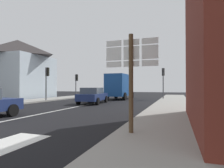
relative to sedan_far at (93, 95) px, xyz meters
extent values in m
plane|color=black|center=(0.04, -1.11, -0.76)|extent=(80.00, 80.00, 0.00)
cube|color=gray|center=(6.98, -3.11, -0.69)|extent=(2.96, 44.00, 0.14)
cube|color=gray|center=(-6.91, -3.11, -0.69)|extent=(2.96, 44.00, 0.14)
cube|color=silver|center=(0.04, -5.11, -0.75)|extent=(0.16, 12.00, 0.01)
cube|color=silver|center=(3.04, -12.11, -0.75)|extent=(1.20, 2.20, 0.01)
cube|color=silver|center=(-12.82, 3.83, 2.02)|extent=(7.61, 6.87, 5.56)
pyramid|color=#383333|center=(-12.82, 3.83, 5.93)|extent=(8.00, 7.21, 2.27)
cube|color=silver|center=(-12.82, 7.86, -0.41)|extent=(4.57, 1.20, 0.70)
cylinder|color=black|center=(-0.75, -8.35, -0.44)|extent=(0.22, 0.64, 0.64)
cube|color=navy|center=(-0.01, 0.07, -0.14)|extent=(2.14, 4.35, 0.60)
cube|color=#47515B|center=(0.02, -0.18, 0.43)|extent=(1.74, 2.24, 0.55)
cylinder|color=black|center=(-1.00, 1.33, -0.44)|extent=(0.28, 0.66, 0.64)
cylinder|color=black|center=(0.74, 1.49, -0.44)|extent=(0.28, 0.66, 0.64)
cylinder|color=black|center=(-0.75, -1.36, -0.44)|extent=(0.28, 0.66, 0.64)
cylinder|color=black|center=(0.99, -1.19, -0.44)|extent=(0.28, 0.66, 0.64)
cube|color=#19478C|center=(0.63, 5.90, 0.99)|extent=(2.29, 3.75, 2.60)
cube|color=#19478C|center=(0.69, 8.40, 0.69)|extent=(2.12, 1.35, 2.00)
cube|color=#47515B|center=(0.69, 8.45, 1.49)|extent=(1.76, 0.14, 0.70)
cylinder|color=black|center=(-0.41, 8.38, -0.31)|extent=(0.30, 0.91, 0.90)
cylinder|color=black|center=(1.79, 8.32, -0.31)|extent=(0.30, 0.91, 0.90)
cylinder|color=black|center=(-0.49, 4.98, -0.31)|extent=(0.30, 0.91, 0.90)
cylinder|color=black|center=(1.71, 4.92, -0.31)|extent=(0.30, 0.91, 0.90)
cylinder|color=brown|center=(6.03, -10.29, 0.84)|extent=(0.14, 0.14, 3.20)
cube|color=white|center=(5.45, -10.24, 2.20)|extent=(0.50, 0.03, 0.18)
cube|color=black|center=(5.45, -10.22, 2.20)|extent=(0.43, 0.01, 0.13)
cube|color=white|center=(5.45, -10.24, 1.86)|extent=(0.50, 0.03, 0.42)
cube|color=black|center=(5.45, -10.22, 1.86)|extent=(0.43, 0.01, 0.32)
cube|color=white|center=(5.45, -10.24, 1.52)|extent=(0.50, 0.03, 0.18)
cube|color=black|center=(5.45, -10.22, 1.52)|extent=(0.43, 0.01, 0.13)
cube|color=white|center=(6.03, -10.24, 2.20)|extent=(0.50, 0.03, 0.18)
cube|color=black|center=(6.03, -10.22, 2.20)|extent=(0.43, 0.01, 0.13)
cube|color=white|center=(6.03, -10.24, 1.86)|extent=(0.50, 0.03, 0.42)
cube|color=black|center=(6.03, -10.22, 1.86)|extent=(0.43, 0.01, 0.32)
cube|color=white|center=(6.03, -10.24, 1.52)|extent=(0.50, 0.03, 0.18)
cube|color=black|center=(6.03, -10.22, 1.52)|extent=(0.43, 0.01, 0.13)
cube|color=white|center=(6.61, -10.24, 2.20)|extent=(0.50, 0.03, 0.18)
cube|color=black|center=(6.61, -10.22, 2.20)|extent=(0.43, 0.01, 0.13)
cube|color=white|center=(6.61, -10.24, 1.86)|extent=(0.50, 0.03, 0.42)
cube|color=black|center=(6.61, -10.22, 1.86)|extent=(0.43, 0.01, 0.32)
cube|color=white|center=(6.61, -10.24, 1.52)|extent=(0.50, 0.03, 0.18)
cube|color=black|center=(6.61, -10.22, 1.52)|extent=(0.43, 0.01, 0.13)
cylinder|color=#47474C|center=(-5.73, 6.92, 0.87)|extent=(0.12, 0.12, 3.25)
cube|color=black|center=(-5.73, 7.12, 2.04)|extent=(0.30, 0.28, 0.90)
sphere|color=red|center=(-5.73, 7.26, 2.31)|extent=(0.18, 0.18, 0.18)
sphere|color=#3C2303|center=(-5.73, 7.26, 2.03)|extent=(0.18, 0.18, 0.18)
sphere|color=black|center=(-5.73, 7.26, 1.75)|extent=(0.18, 0.18, 0.18)
cylinder|color=#47474C|center=(-5.73, 0.68, 1.04)|extent=(0.12, 0.12, 3.60)
cube|color=black|center=(-5.73, 0.88, 2.39)|extent=(0.30, 0.28, 0.90)
sphere|color=red|center=(-5.73, 1.02, 2.66)|extent=(0.18, 0.18, 0.18)
sphere|color=#3C2303|center=(-5.73, 1.02, 2.38)|extent=(0.18, 0.18, 0.18)
sphere|color=black|center=(-5.73, 1.02, 2.10)|extent=(0.18, 0.18, 0.18)
cylinder|color=#47474C|center=(5.80, 7.55, 1.14)|extent=(0.12, 0.12, 3.79)
cube|color=black|center=(5.80, 7.75, 2.58)|extent=(0.30, 0.28, 0.90)
sphere|color=red|center=(5.80, 7.89, 2.85)|extent=(0.18, 0.18, 0.18)
sphere|color=#3C2303|center=(5.80, 7.89, 2.57)|extent=(0.18, 0.18, 0.18)
sphere|color=black|center=(5.80, 7.89, 2.29)|extent=(0.18, 0.18, 0.18)
camera|label=1|loc=(7.39, -16.08, 0.80)|focal=30.53mm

